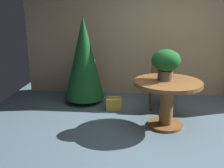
# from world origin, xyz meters

# --- Properties ---
(ground_plane) EXTENTS (6.60, 6.60, 0.00)m
(ground_plane) POSITION_xyz_m (0.00, 0.00, 0.00)
(ground_plane) COLOR slate
(back_wall_panel) EXTENTS (6.00, 0.10, 2.60)m
(back_wall_panel) POSITION_xyz_m (0.00, 2.20, 1.30)
(back_wall_panel) COLOR tan
(back_wall_panel) RESTS_ON ground_plane
(round_dining_table) EXTENTS (1.03, 1.03, 0.73)m
(round_dining_table) POSITION_xyz_m (-0.17, 0.54, 0.53)
(round_dining_table) COLOR brown
(round_dining_table) RESTS_ON ground_plane
(flower_vase) EXTENTS (0.43, 0.43, 0.47)m
(flower_vase) POSITION_xyz_m (-0.21, 0.59, 1.02)
(flower_vase) COLOR #665B51
(flower_vase) RESTS_ON round_dining_table
(wooden_chair_far) EXTENTS (0.43, 0.42, 0.93)m
(wooden_chair_far) POSITION_xyz_m (-0.17, 1.43, 0.52)
(wooden_chair_far) COLOR brown
(wooden_chair_far) RESTS_ON ground_plane
(holiday_tree) EXTENTS (0.77, 0.77, 1.67)m
(holiday_tree) POSITION_xyz_m (-1.64, 1.53, 0.88)
(holiday_tree) COLOR brown
(holiday_tree) RESTS_ON ground_plane
(gift_box_gold) EXTENTS (0.30, 0.24, 0.22)m
(gift_box_gold) POSITION_xyz_m (-1.03, 1.18, 0.11)
(gift_box_gold) COLOR gold
(gift_box_gold) RESTS_ON ground_plane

